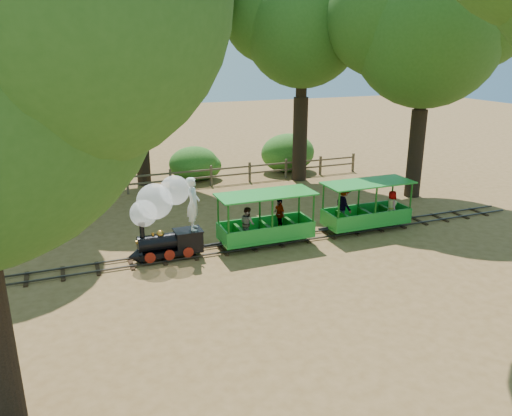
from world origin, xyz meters
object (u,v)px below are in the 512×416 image
object	(u,v)px
locomotive	(164,212)
fence	(191,176)
carriage_front	(265,224)
carriage_rear	(362,209)

from	to	relation	value
locomotive	fence	world-z (taller)	locomotive
locomotive	fence	distance (m)	8.49
carriage_front	carriage_rear	xyz separation A→B (m)	(3.89, 0.03, 0.06)
locomotive	carriage_rear	world-z (taller)	locomotive
locomotive	fence	size ratio (longest dim) A/B	0.15
locomotive	fence	bearing A→B (deg)	70.14
locomotive	carriage_front	distance (m)	3.49
locomotive	carriage_front	bearing A→B (deg)	-0.77
carriage_rear	fence	distance (m)	9.10
carriage_rear	carriage_front	bearing A→B (deg)	-179.61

